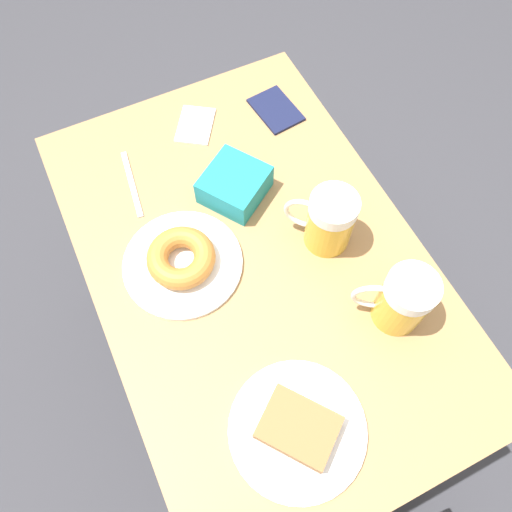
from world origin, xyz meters
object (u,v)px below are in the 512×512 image
plate_with_cake (298,429)px  napkin_folded (195,125)px  blue_pouch (235,185)px  plate_with_donut (182,260)px  fork (132,184)px  passport_near_edge (276,110)px  beer_mug_center (402,300)px  beer_mug_left (329,221)px

plate_with_cake → napkin_folded: (-0.10, -0.71, -0.01)m
plate_with_cake → blue_pouch: blue_pouch is taller
plate_with_donut → fork: (0.03, -0.23, -0.02)m
plate_with_cake → passport_near_edge: (-0.30, -0.67, -0.01)m
passport_near_edge → blue_pouch: bearing=42.7°
plate_with_cake → blue_pouch: size_ratio=1.41×
beer_mug_center → plate_with_cake: bearing=22.2°
passport_near_edge → plate_with_donut: bearing=38.7°
beer_mug_center → fork: size_ratio=0.78×
plate_with_cake → napkin_folded: 0.72m
plate_with_donut → passport_near_edge: (-0.36, -0.28, -0.02)m
beer_mug_left → napkin_folded: bearing=-72.3°
passport_near_edge → plate_with_cake: bearing=66.1°
beer_mug_center → passport_near_edge: (-0.03, -0.56, -0.07)m
plate_with_cake → beer_mug_center: bearing=-157.8°
beer_mug_center → passport_near_edge: 0.56m
beer_mug_center → napkin_folded: size_ratio=1.04×
beer_mug_left → passport_near_edge: beer_mug_left is taller
fork → beer_mug_left: bearing=136.2°
beer_mug_left → blue_pouch: 0.22m
plate_with_donut → napkin_folded: (-0.16, -0.33, -0.02)m
plate_with_cake → blue_pouch: 0.51m
napkin_folded → fork: 0.21m
plate_with_donut → beer_mug_center: beer_mug_center is taller
plate_with_donut → blue_pouch: 0.20m
fork → plate_with_cake: bearing=98.0°
beer_mug_center → plate_with_donut: bearing=-40.0°
beer_mug_left → fork: bearing=-43.8°
fork → passport_near_edge: size_ratio=1.33×
fork → passport_near_edge: passport_near_edge is taller
napkin_folded → blue_pouch: bearing=91.4°
plate_with_donut → napkin_folded: bearing=-116.6°
beer_mug_left → fork: beer_mug_left is taller
blue_pouch → beer_mug_center: bearing=112.4°
fork → blue_pouch: (-0.20, 0.12, 0.03)m
plate_with_donut → beer_mug_center: bearing=140.0°
fork → blue_pouch: blue_pouch is taller
plate_with_donut → passport_near_edge: plate_with_donut is taller
blue_pouch → fork: bearing=-31.6°
plate_with_cake → plate_with_donut: size_ratio=1.00×
plate_with_donut → fork: 0.23m
plate_with_cake → fork: bearing=-82.0°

